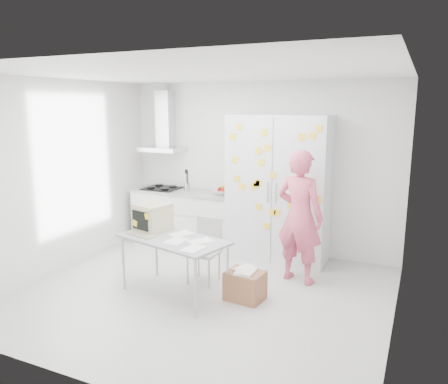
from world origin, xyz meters
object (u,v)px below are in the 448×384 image
at_px(desk, 160,227).
at_px(cardboard_box, 245,285).
at_px(person, 300,217).
at_px(chair, 206,246).

bearing_deg(desk, cardboard_box, 21.38).
distance_m(person, chair, 1.31).
bearing_deg(cardboard_box, person, 62.81).
bearing_deg(chair, cardboard_box, -25.00).
height_order(person, desk, person).
height_order(chair, cardboard_box, chair).
bearing_deg(desk, person, 46.41).
distance_m(person, desk, 1.83).
bearing_deg(desk, chair, 62.56).
height_order(person, chair, person).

